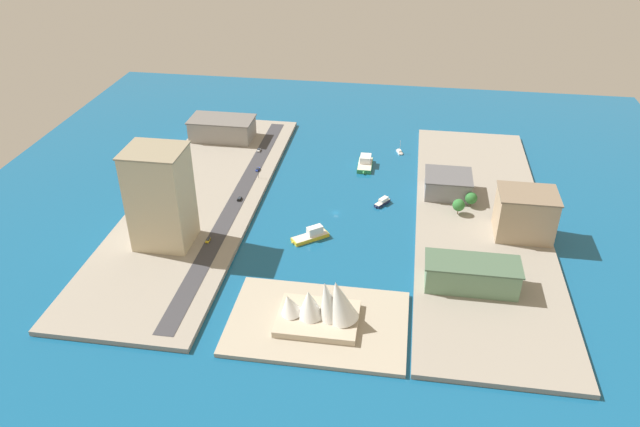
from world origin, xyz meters
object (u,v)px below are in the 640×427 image
patrol_launch_navy (382,202)px  suv_black (239,199)px  office_block_beige (160,197)px  ferry_green_doubledeck (365,163)px  warehouse_low_gray (448,184)px  van_white (259,150)px  carpark_squat_concrete (222,128)px  apartment_midrise_tan (525,214)px  opera_landmark (323,306)px  hatchback_blue (258,169)px  sailboat_small_white (400,152)px  taxi_yellow_cab (208,240)px  terminal_long_green (472,274)px  ferry_yellow_fast (311,235)px  traffic_light_waterfront (258,171)px

patrol_launch_navy → suv_black: size_ratio=2.77×
suv_black → office_block_beige: bearing=61.1°
ferry_green_doubledeck → warehouse_low_gray: bearing=147.5°
ferry_green_doubledeck → van_white: (71.97, -7.03, 0.92)m
ferry_green_doubledeck → carpark_squat_concrete: bearing=-13.4°
apartment_midrise_tan → opera_landmark: apartment_midrise_tan is taller
patrol_launch_navy → hatchback_blue: (80.18, -26.30, 1.85)m
sailboat_small_white → taxi_yellow_cab: sailboat_small_white is taller
apartment_midrise_tan → hatchback_blue: (154.59, -50.51, -11.53)m
suv_black → terminal_long_green: bearing=154.1°
warehouse_low_gray → van_white: (122.91, -39.42, -5.20)m
van_white → taxi_yellow_cab: 109.78m
carpark_squat_concrete → opera_landmark: size_ratio=1.24×
ferry_yellow_fast → apartment_midrise_tan: bearing=-171.0°
sailboat_small_white → carpark_squat_concrete: carpark_squat_concrete is taller
ferry_green_doubledeck → ferry_yellow_fast: 90.47m
van_white → taxi_yellow_cab: van_white is taller
ferry_green_doubledeck → patrol_launch_navy: ferry_green_doubledeck is taller
taxi_yellow_cab → traffic_light_waterfront: bearing=-97.1°
taxi_yellow_cab → hatchback_blue: hatchback_blue is taller
sailboat_small_white → van_white: (93.15, 17.05, 2.57)m
ferry_green_doubledeck → taxi_yellow_cab: (72.27, 102.75, 0.86)m
patrol_launch_navy → carpark_squat_concrete: size_ratio=0.27×
apartment_midrise_tan → carpark_squat_concrete: bearing=-26.6°
ferry_green_doubledeck → warehouse_low_gray: (-50.94, 32.39, 6.12)m
sailboat_small_white → traffic_light_waterfront: 100.45m
ferry_yellow_fast → warehouse_low_gray: size_ratio=0.73×
patrol_launch_navy → suv_black: (81.68, 11.88, 1.84)m
warehouse_low_gray → office_block_beige: size_ratio=0.52×
sailboat_small_white → office_block_beige: bearing=48.5°
warehouse_low_gray → carpark_squat_concrete: bearing=-20.4°
taxi_yellow_cab → carpark_squat_concrete: bearing=-76.9°
sailboat_small_white → warehouse_low_gray: bearing=117.8°
warehouse_low_gray → ferry_green_doubledeck: bearing=-32.5°
ferry_green_doubledeck → traffic_light_waterfront: 70.14m
taxi_yellow_cab → ferry_yellow_fast: bearing=-164.2°
sailboat_small_white → van_white: size_ratio=2.13×
apartment_midrise_tan → traffic_light_waterfront: bearing=-15.1°
carpark_squat_concrete → opera_landmark: bearing=118.5°
opera_landmark → carpark_squat_concrete: bearing=-61.5°
van_white → traffic_light_waterfront: bearing=103.3°
warehouse_low_gray → suv_black: 121.48m
carpark_squat_concrete → taxi_yellow_cab: carpark_squat_concrete is taller
van_white → suv_black: van_white is taller
terminal_long_green → apartment_midrise_tan: size_ratio=1.45×
ferry_yellow_fast → traffic_light_waterfront: size_ratio=3.01×
carpark_squat_concrete → warehouse_low_gray: (-152.81, 56.68, -1.19)m
ferry_yellow_fast → carpark_squat_concrete: 138.96m
patrol_launch_navy → apartment_midrise_tan: bearing=162.0°
office_block_beige → traffic_light_waterfront: office_block_beige is taller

